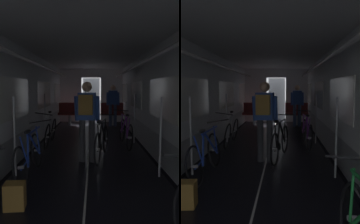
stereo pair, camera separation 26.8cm
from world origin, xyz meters
The scene contains 10 objects.
train_car_shell centered at (0.00, 3.60, 1.70)m, with size 3.14×12.34×2.57m.
bench_seat_far_left centered at (-0.90, 8.07, 0.57)m, with size 0.98×0.51×0.95m.
bench_seat_far_right centered at (0.90, 8.07, 0.57)m, with size 0.98×0.51×0.95m.
bicycle_purple centered at (0.97, 4.33, 0.38)m, with size 0.44×1.69×0.95m.
bicycle_blue centered at (-1.00, 2.08, 0.38)m, with size 0.44×1.69×0.96m.
bicycle_silver centered at (-1.07, 4.42, 0.38)m, with size 0.44×1.69×0.96m.
person_cyclist_aisle centered at (-0.03, 2.91, 1.02)m, with size 0.55×0.41×1.69m.
bicycle_black_in_aisle centered at (0.30, 3.18, 0.38)m, with size 0.51×1.66×0.93m.
person_standing_near_bench centered at (0.90, 7.70, 0.98)m, with size 0.53×0.23×1.69m.
backpack_on_floor centered at (-0.90, 0.95, 0.17)m, with size 0.26×0.20×0.34m, color olive.
Camera 1 is at (0.11, -1.94, 1.54)m, focal length 37.88 mm.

